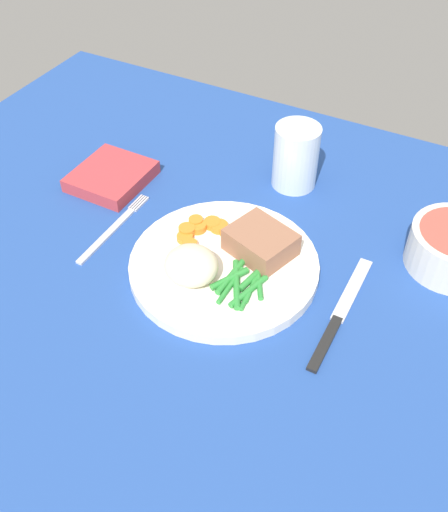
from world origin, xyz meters
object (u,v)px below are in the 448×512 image
fork (114,228)px  knife (340,314)px  water_glass (295,161)px  meat_portion (261,242)px  napkin (112,176)px  dinner_plate (224,265)px

fork → knife: bearing=-0.4°
fork → water_glass: water_glass is taller
knife → fork: bearing=178.9°
meat_portion → fork: bearing=-168.7°
meat_portion → fork: size_ratio=0.50×
napkin → knife: bearing=-12.6°
meat_portion → knife: meat_portion is taller
meat_portion → water_glass: size_ratio=0.82×
meat_portion → water_glass: (-2.74, 18.26, 1.03)cm
fork → napkin: 11.63cm
knife → water_glass: 27.98cm
meat_portion → fork: (-21.59, -4.30, -3.11)cm
knife → napkin: size_ratio=1.75×
dinner_plate → meat_portion: (3.46, 4.04, 2.51)cm
fork → dinner_plate: bearing=0.5°
water_glass → napkin: (-25.77, -13.26, -3.25)cm
fork → water_glass: bearing=49.8°
dinner_plate → water_glass: water_glass is taller
dinner_plate → water_glass: (0.72, 22.30, 3.54)cm
dinner_plate → knife: 16.72cm
dinner_plate → napkin: (-25.05, 9.05, 0.29)cm
meat_portion → napkin: meat_portion is taller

